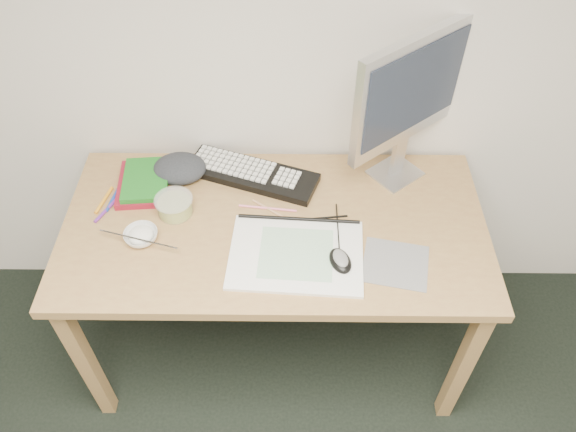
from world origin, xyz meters
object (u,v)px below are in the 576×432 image
Objects in this scene: desk at (275,240)px; sketchpad at (296,255)px; keyboard at (252,174)px; rice_bowl at (141,236)px; monitor at (410,94)px.

desk is 3.36× the size of sketchpad.
keyboard is 0.45m from rice_bowl.
keyboard reaches higher than desk.
sketchpad is 0.50m from rice_bowl.
monitor reaches higher than desk.
rice_bowl is at bearing -170.58° from desk.
monitor is 5.03× the size of rice_bowl.
rice_bowl is (-0.85, -0.32, -0.32)m from monitor.
keyboard is at bearing 40.92° from rice_bowl.
sketchpad is 0.39m from keyboard.
sketchpad is 0.90× the size of keyboard.
keyboard is 4.28× the size of rice_bowl.
desk is 0.44m from rice_bowl.
monitor is 0.96m from rice_bowl.
keyboard is at bearing 110.58° from desk.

